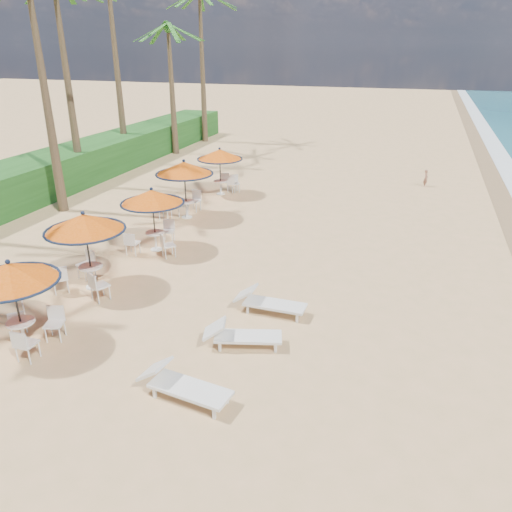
# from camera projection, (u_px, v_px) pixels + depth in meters

# --- Properties ---
(ground) EXTENTS (160.00, 160.00, 0.00)m
(ground) POSITION_uv_depth(u_px,v_px,m) (197.00, 383.00, 11.14)
(ground) COLOR tan
(ground) RESTS_ON ground
(scrub_hedge) EXTENTS (3.00, 40.00, 1.80)m
(scrub_hedge) POSITION_uv_depth(u_px,v_px,m) (35.00, 178.00, 24.24)
(scrub_hedge) COLOR #194716
(scrub_hedge) RESTS_ON ground
(station_0) EXTENTS (2.25, 2.25, 2.35)m
(station_0) POSITION_uv_depth(u_px,v_px,m) (14.00, 283.00, 11.87)
(station_0) COLOR black
(station_0) RESTS_ON ground
(station_1) EXTENTS (2.39, 2.39, 2.49)m
(station_1) POSITION_uv_depth(u_px,v_px,m) (84.00, 233.00, 14.74)
(station_1) COLOR black
(station_1) RESTS_ON ground
(station_2) EXTENTS (2.26, 2.26, 2.36)m
(station_2) POSITION_uv_depth(u_px,v_px,m) (153.00, 205.00, 17.58)
(station_2) COLOR black
(station_2) RESTS_ON ground
(station_3) EXTENTS (2.44, 2.44, 2.54)m
(station_3) POSITION_uv_depth(u_px,v_px,m) (184.00, 175.00, 20.94)
(station_3) COLOR black
(station_3) RESTS_ON ground
(station_4) EXTENTS (2.23, 2.23, 2.33)m
(station_4) POSITION_uv_depth(u_px,v_px,m) (222.00, 160.00, 24.37)
(station_4) COLOR black
(station_4) RESTS_ON ground
(lounger_near) EXTENTS (2.15, 0.94, 0.75)m
(lounger_near) POSITION_uv_depth(u_px,v_px,m) (181.00, 384.00, 10.54)
(lounger_near) COLOR silver
(lounger_near) RESTS_ON ground
(lounger_mid) EXTENTS (2.04, 1.12, 0.70)m
(lounger_mid) POSITION_uv_depth(u_px,v_px,m) (240.00, 335.00, 12.37)
(lounger_mid) COLOR silver
(lounger_mid) RESTS_ON ground
(lounger_far) EXTENTS (2.02, 0.66, 0.72)m
(lounger_far) POSITION_uv_depth(u_px,v_px,m) (268.00, 302.00, 13.91)
(lounger_far) COLOR silver
(lounger_far) RESTS_ON ground
(palm_6) EXTENTS (5.00, 5.00, 8.07)m
(palm_6) POSITION_uv_depth(u_px,v_px,m) (169.00, 36.00, 31.20)
(palm_6) COLOR brown
(palm_6) RESTS_ON ground
(palm_7) EXTENTS (5.00, 5.00, 10.22)m
(palm_7) POSITION_uv_depth(u_px,v_px,m) (200.00, 5.00, 34.59)
(palm_7) COLOR brown
(palm_7) RESTS_ON ground
(person) EXTENTS (0.25, 0.36, 0.94)m
(person) POSITION_uv_depth(u_px,v_px,m) (426.00, 178.00, 26.11)
(person) COLOR brown
(person) RESTS_ON ground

